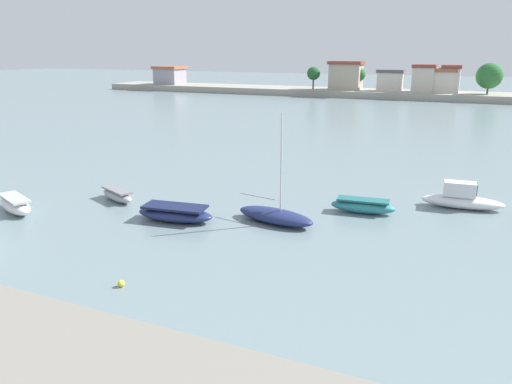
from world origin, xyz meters
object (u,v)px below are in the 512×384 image
at_px(moored_boat_1, 15,205).
at_px(moored_boat_2, 117,195).
at_px(moored_boat_4, 275,216).
at_px(moored_boat_5, 363,206).
at_px(mooring_buoy_0, 121,283).
at_px(moored_boat_3, 175,213).
at_px(moored_boat_6, 462,199).

xyz_separation_m(moored_boat_1, moored_boat_2, (4.43, 4.63, -0.09)).
bearing_deg(moored_boat_4, moored_boat_5, 51.89).
bearing_deg(moored_boat_1, mooring_buoy_0, -0.22).
height_order(moored_boat_2, moored_boat_3, moored_boat_3).
bearing_deg(moored_boat_5, moored_boat_1, -162.08).
relative_size(moored_boat_5, mooring_buoy_0, 13.39).
height_order(moored_boat_1, moored_boat_4, moored_boat_4).
xyz_separation_m(moored_boat_3, moored_boat_4, (5.77, 2.11, -0.02)).
height_order(moored_boat_4, moored_boat_6, moored_boat_4).
xyz_separation_m(moored_boat_2, mooring_buoy_0, (8.46, -10.29, -0.24)).
bearing_deg(moored_boat_2, moored_boat_4, 24.55).
bearing_deg(moored_boat_5, mooring_buoy_0, -123.37).
bearing_deg(moored_boat_6, moored_boat_4, -147.39).
bearing_deg(moored_boat_3, mooring_buoy_0, -80.25).
height_order(moored_boat_4, mooring_buoy_0, moored_boat_4).
distance_m(moored_boat_2, moored_boat_6, 23.36).
bearing_deg(moored_boat_5, moored_boat_6, 26.46).
height_order(moored_boat_4, moored_boat_5, moored_boat_4).
height_order(moored_boat_2, mooring_buoy_0, moored_boat_2).
bearing_deg(moored_boat_1, moored_boat_5, 46.52).
distance_m(moored_boat_3, mooring_buoy_0, 8.73).
bearing_deg(moored_boat_2, moored_boat_5, 38.05).
xyz_separation_m(moored_boat_2, moored_boat_3, (5.96, -1.93, 0.06)).
relative_size(moored_boat_3, moored_boat_5, 1.21).
bearing_deg(moored_boat_1, moored_boat_4, 40.05).
xyz_separation_m(moored_boat_4, mooring_buoy_0, (-3.26, -10.47, -0.29)).
bearing_deg(mooring_buoy_0, moored_boat_3, 106.69).
distance_m(moored_boat_1, mooring_buoy_0, 14.09).
relative_size(moored_boat_3, mooring_buoy_0, 16.14).
relative_size(moored_boat_4, mooring_buoy_0, 21.47).
bearing_deg(moored_boat_3, moored_boat_2, 155.09).
bearing_deg(mooring_buoy_0, moored_boat_2, 129.43).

